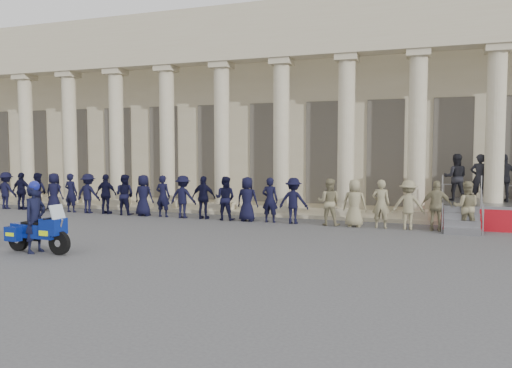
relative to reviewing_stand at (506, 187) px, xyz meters
name	(u,v)px	position (x,y,z in m)	size (l,w,h in m)	color
ground	(147,252)	(-9.52, -8.06, -1.37)	(90.00, 90.00, 0.00)	#49494C
building	(294,115)	(-9.52, 6.69, 3.15)	(40.00, 12.50, 9.00)	#BCAE8D
officer_rank	(194,197)	(-11.20, -1.91, -0.53)	(20.22, 0.63, 1.67)	black
reviewing_stand	(506,187)	(0.00, 0.00, 0.00)	(4.22, 3.99, 2.54)	gray
motorcycle	(39,232)	(-12.10, -9.10, -0.81)	(2.01, 0.83, 1.29)	black
rider	(35,217)	(-12.21, -9.10, -0.44)	(0.46, 0.67, 1.89)	black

